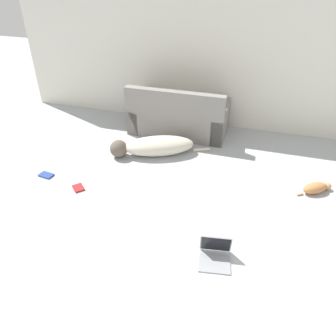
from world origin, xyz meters
TOP-DOWN VIEW (x-y plane):
  - wall_back at (0.00, 4.54)m, footprint 7.74×0.06m
  - couch at (-0.67, 4.00)m, footprint 1.68×0.79m
  - dog at (-0.84, 3.15)m, footprint 1.53×0.87m
  - cat at (1.56, 2.83)m, footprint 0.46×0.36m
  - laptop_open at (0.47, 1.31)m, footprint 0.37×0.37m
  - book_blue at (-2.13, 2.11)m, footprint 0.22×0.15m
  - book_red at (-1.53, 1.97)m, footprint 0.22×0.21m

SIDE VIEW (x-z plane):
  - book_blue at x=-2.13m, z-range 0.00..0.02m
  - book_red at x=-1.53m, z-range 0.00..0.02m
  - cat at x=1.56m, z-range 0.00..0.14m
  - laptop_open at x=0.47m, z-range -0.05..0.21m
  - dog at x=-0.84m, z-range 0.00..0.29m
  - couch at x=-0.67m, z-range -0.14..0.72m
  - wall_back at x=0.00m, z-range 0.00..2.73m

